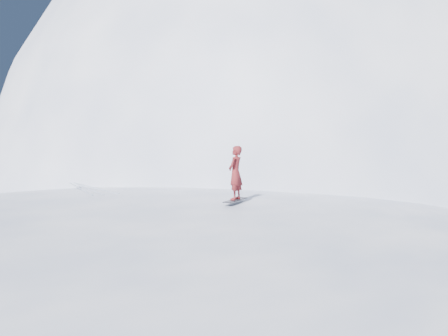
% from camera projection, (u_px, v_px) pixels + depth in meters
% --- Properties ---
extents(ground, '(400.00, 400.00, 0.00)m').
position_uv_depth(ground, '(139.00, 273.00, 13.55)').
color(ground, white).
rests_on(ground, ground).
extents(near_ridge, '(36.00, 28.00, 4.80)m').
position_uv_depth(near_ridge, '(148.00, 249.00, 16.69)').
color(near_ridge, white).
rests_on(near_ridge, ground).
extents(summit_peak, '(60.00, 56.00, 56.00)m').
position_uv_depth(summit_peak, '(282.00, 184.00, 46.18)').
color(summit_peak, white).
rests_on(summit_peak, ground).
extents(peak_shoulder, '(28.00, 24.00, 18.00)m').
position_uv_depth(peak_shoulder, '(203.00, 195.00, 35.85)').
color(peak_shoulder, white).
rests_on(peak_shoulder, ground).
extents(wind_bumps, '(16.00, 14.40, 1.00)m').
position_uv_depth(wind_bumps, '(113.00, 259.00, 15.26)').
color(wind_bumps, white).
rests_on(wind_bumps, ground).
extents(snowboard, '(1.36, 1.24, 0.03)m').
position_uv_depth(snowboard, '(235.00, 200.00, 14.13)').
color(snowboard, black).
rests_on(snowboard, near_ridge).
extents(snowboarder, '(0.82, 0.80, 1.90)m').
position_uv_depth(snowboarder, '(235.00, 173.00, 14.08)').
color(snowboarder, maroon).
rests_on(snowboarder, snowboard).
extents(board_tracks, '(1.60, 5.98, 0.04)m').
position_uv_depth(board_tracks, '(87.00, 188.00, 18.34)').
color(board_tracks, silver).
rests_on(board_tracks, ground).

